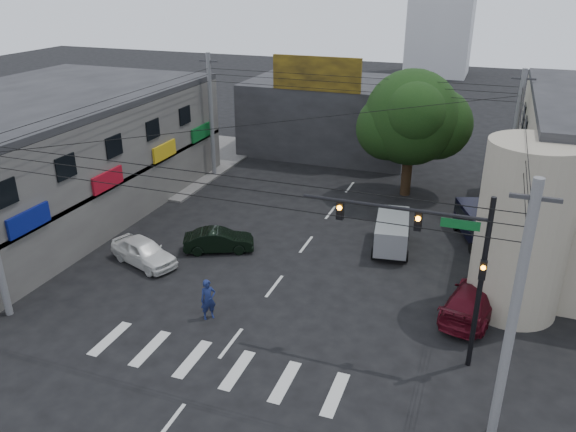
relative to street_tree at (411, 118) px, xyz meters
The scene contains 17 objects.
ground 18.30m from the street_tree, 103.24° to the right, with size 160.00×160.00×0.00m, color black.
sidewalk_far_left 22.67m from the street_tree, behind, with size 16.00×16.00×0.15m, color #514F4C.
building_left 24.68m from the street_tree, 153.43° to the right, with size 14.00×24.00×7.00m, color #4D4947.
corner_column 14.84m from the street_tree, 61.70° to the right, with size 4.00×4.00×8.00m, color gray.
building_far 12.29m from the street_tree, 131.63° to the left, with size 14.00×10.00×6.00m, color #232326.
billboard 9.17m from the street_tree, 152.86° to the left, with size 7.00×0.30×2.60m, color olive.
street_tree is the anchor object (origin of this frame).
traffic_gantry 18.42m from the street_tree, 78.01° to the right, with size 7.10×0.35×7.20m.
utility_pole_near_right 22.48m from the street_tree, 73.18° to the right, with size 0.32×0.32×9.20m, color #59595B.
utility_pole_far_left 14.56m from the street_tree, behind, with size 0.32×0.32×9.20m, color #59595B.
utility_pole_far_right 6.63m from the street_tree, ahead, with size 0.32×0.32×9.20m, color #59595B.
dark_sedan 15.73m from the street_tree, 123.90° to the right, with size 4.09×2.85×1.28m, color black.
white_compact 19.58m from the street_tree, 127.01° to the right, with size 4.50×3.00×1.42m, color white.
maroon_sedan 15.94m from the street_tree, 69.29° to the right, with size 3.09×5.36×1.46m, color #510B17.
silver_minivan 9.94m from the street_tree, 85.75° to the right, with size 2.32×4.39×1.80m, color #9B9EA3, non-canonical shape.
navy_van 9.29m from the street_tree, 49.29° to the right, with size 3.30×4.97×1.86m, color black, non-canonical shape.
traffic_officer 19.99m from the street_tree, 107.16° to the right, with size 0.83×0.82×1.93m, color #151F4C.
Camera 1 is at (9.04, -20.54, 14.37)m, focal length 35.00 mm.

